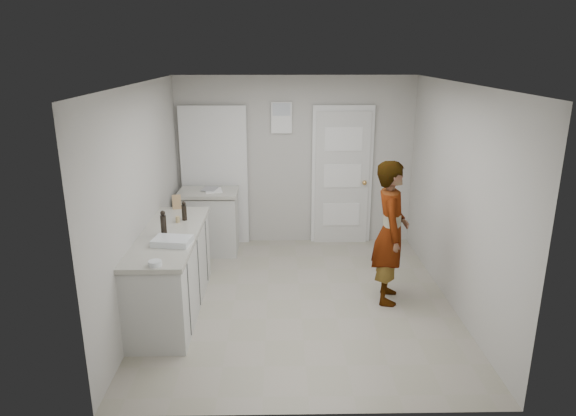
{
  "coord_description": "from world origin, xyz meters",
  "views": [
    {
      "loc": [
        -0.24,
        -5.49,
        2.83
      ],
      "look_at": [
        -0.13,
        0.4,
        1.02
      ],
      "focal_mm": 32.0,
      "sensor_mm": 36.0,
      "label": 1
    }
  ],
  "objects_px": {
    "cake_mix_box": "(177,202)",
    "spice_jar": "(178,219)",
    "oil_cruet_a": "(184,211)",
    "person": "(391,232)",
    "baking_dish": "(172,241)",
    "egg_bowl": "(155,263)",
    "oil_cruet_b": "(163,224)"
  },
  "relations": [
    {
      "from": "cake_mix_box",
      "to": "egg_bowl",
      "type": "xyz_separation_m",
      "value": [
        0.13,
        -1.79,
        -0.06
      ]
    },
    {
      "from": "cake_mix_box",
      "to": "baking_dish",
      "type": "height_order",
      "value": "cake_mix_box"
    },
    {
      "from": "cake_mix_box",
      "to": "oil_cruet_a",
      "type": "bearing_deg",
      "value": -81.73
    },
    {
      "from": "oil_cruet_a",
      "to": "baking_dish",
      "type": "relative_size",
      "value": 0.56
    },
    {
      "from": "oil_cruet_b",
      "to": "egg_bowl",
      "type": "relative_size",
      "value": 2.29
    },
    {
      "from": "spice_jar",
      "to": "oil_cruet_a",
      "type": "height_order",
      "value": "oil_cruet_a"
    },
    {
      "from": "spice_jar",
      "to": "oil_cruet_a",
      "type": "distance_m",
      "value": 0.13
    },
    {
      "from": "cake_mix_box",
      "to": "spice_jar",
      "type": "height_order",
      "value": "cake_mix_box"
    },
    {
      "from": "person",
      "to": "oil_cruet_b",
      "type": "bearing_deg",
      "value": 105.5
    },
    {
      "from": "baking_dish",
      "to": "spice_jar",
      "type": "bearing_deg",
      "value": 96.19
    },
    {
      "from": "cake_mix_box",
      "to": "baking_dish",
      "type": "relative_size",
      "value": 0.43
    },
    {
      "from": "person",
      "to": "egg_bowl",
      "type": "bearing_deg",
      "value": 123.21
    },
    {
      "from": "cake_mix_box",
      "to": "baking_dish",
      "type": "distance_m",
      "value": 1.25
    },
    {
      "from": "person",
      "to": "oil_cruet_b",
      "type": "distance_m",
      "value": 2.54
    },
    {
      "from": "baking_dish",
      "to": "egg_bowl",
      "type": "height_order",
      "value": "baking_dish"
    },
    {
      "from": "spice_jar",
      "to": "person",
      "type": "bearing_deg",
      "value": -3.46
    },
    {
      "from": "spice_jar",
      "to": "oil_cruet_b",
      "type": "height_order",
      "value": "oil_cruet_b"
    },
    {
      "from": "cake_mix_box",
      "to": "spice_jar",
      "type": "relative_size",
      "value": 2.42
    },
    {
      "from": "oil_cruet_a",
      "to": "oil_cruet_b",
      "type": "height_order",
      "value": "oil_cruet_b"
    },
    {
      "from": "spice_jar",
      "to": "baking_dish",
      "type": "height_order",
      "value": "spice_jar"
    },
    {
      "from": "person",
      "to": "oil_cruet_a",
      "type": "xyz_separation_m",
      "value": [
        -2.39,
        0.23,
        0.2
      ]
    },
    {
      "from": "spice_jar",
      "to": "oil_cruet_b",
      "type": "relative_size",
      "value": 0.26
    },
    {
      "from": "oil_cruet_b",
      "to": "spice_jar",
      "type": "bearing_deg",
      "value": 82.08
    },
    {
      "from": "person",
      "to": "oil_cruet_b",
      "type": "height_order",
      "value": "person"
    },
    {
      "from": "egg_bowl",
      "to": "person",
      "type": "bearing_deg",
      "value": 24.42
    },
    {
      "from": "person",
      "to": "baking_dish",
      "type": "xyz_separation_m",
      "value": [
        -2.37,
        -0.55,
        0.12
      ]
    },
    {
      "from": "person",
      "to": "cake_mix_box",
      "type": "height_order",
      "value": "person"
    },
    {
      "from": "person",
      "to": "cake_mix_box",
      "type": "distance_m",
      "value": 2.66
    },
    {
      "from": "cake_mix_box",
      "to": "spice_jar",
      "type": "bearing_deg",
      "value": -91.26
    },
    {
      "from": "cake_mix_box",
      "to": "oil_cruet_a",
      "type": "relative_size",
      "value": 0.77
    },
    {
      "from": "spice_jar",
      "to": "egg_bowl",
      "type": "distance_m",
      "value": 1.25
    },
    {
      "from": "baking_dish",
      "to": "person",
      "type": "bearing_deg",
      "value": 13.04
    }
  ]
}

